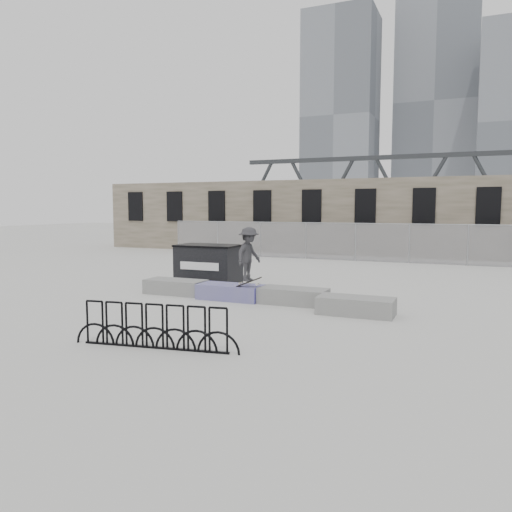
{
  "coord_description": "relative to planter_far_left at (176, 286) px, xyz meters",
  "views": [
    {
      "loc": [
        5.59,
        -13.85,
        2.83
      ],
      "look_at": [
        -0.61,
        0.56,
        1.3
      ],
      "focal_mm": 35.0,
      "sensor_mm": 36.0,
      "label": 1
    }
  ],
  "objects": [
    {
      "name": "bike_rack",
      "position": [
        3.08,
        -5.62,
        0.18
      ],
      "size": [
        3.56,
        0.58,
        0.9
      ],
      "rotation": [
        0.0,
        0.0,
        0.15
      ],
      "color": "black",
      "rests_on": "ground"
    },
    {
      "name": "truss_bridge",
      "position": [
        13.24,
        55.03,
        3.88
      ],
      "size": [
        70.0,
        3.0,
        9.8
      ],
      "color": "#2D3033",
      "rests_on": "ground"
    },
    {
      "name": "planter_center_left",
      "position": [
        2.11,
        -0.2,
        0.0
      ],
      "size": [
        2.0,
        0.9,
        0.47
      ],
      "color": "#383297",
      "rests_on": "ground"
    },
    {
      "name": "ground",
      "position": [
        3.24,
        0.03,
        -0.26
      ],
      "size": [
        120.0,
        120.0,
        0.0
      ],
      "primitive_type": "plane",
      "color": "#B6B5B1",
      "rests_on": "ground"
    },
    {
      "name": "planter_offset",
      "position": [
        6.13,
        -0.86,
        0.0
      ],
      "size": [
        2.0,
        0.9,
        0.47
      ],
      "color": "gray",
      "rests_on": "ground"
    },
    {
      "name": "skyline_towers",
      "position": [
        2.24,
        93.84,
        20.54
      ],
      "size": [
        58.0,
        28.0,
        48.0
      ],
      "color": "slate",
      "rests_on": "ground"
    },
    {
      "name": "skateboarder",
      "position": [
        2.83,
        -0.42,
        1.19
      ],
      "size": [
        0.78,
        1.12,
        1.79
      ],
      "rotation": [
        0.0,
        0.0,
        1.39
      ],
      "color": "#2F2E31",
      "rests_on": "ground"
    },
    {
      "name": "stone_wall",
      "position": [
        3.24,
        16.27,
        2.0
      ],
      "size": [
        36.0,
        2.58,
        4.5
      ],
      "color": "#695F4D",
      "rests_on": "ground"
    },
    {
      "name": "dumpster",
      "position": [
        0.09,
        2.09,
        0.49
      ],
      "size": [
        2.26,
        1.39,
        1.48
      ],
      "rotation": [
        0.0,
        0.0,
        0.0
      ],
      "color": "black",
      "rests_on": "ground"
    },
    {
      "name": "chainlink_fence",
      "position": [
        3.24,
        12.53,
        0.78
      ],
      "size": [
        22.06,
        0.06,
        2.02
      ],
      "color": "gray",
      "rests_on": "ground"
    },
    {
      "name": "planter_far_left",
      "position": [
        0.0,
        0.0,
        0.0
      ],
      "size": [
        2.0,
        0.9,
        0.47
      ],
      "color": "gray",
      "rests_on": "ground"
    },
    {
      "name": "planter_center_right",
      "position": [
        4.12,
        -0.11,
        0.0
      ],
      "size": [
        2.0,
        0.9,
        0.47
      ],
      "color": "gray",
      "rests_on": "ground"
    }
  ]
}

